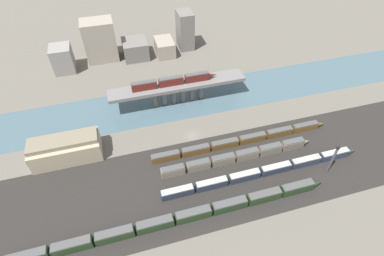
{
  "coord_description": "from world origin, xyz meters",
  "views": [
    {
      "loc": [
        -25.43,
        -88.45,
        93.94
      ],
      "look_at": [
        0.0,
        0.52,
        4.23
      ],
      "focal_mm": 28.0,
      "sensor_mm": 36.0,
      "label": 1
    }
  ],
  "objects": [
    {
      "name": "warehouse_building",
      "position": [
        -51.94,
        2.29,
        4.93
      ],
      "size": [
        26.93,
        11.98,
        10.37
      ],
      "color": "tan",
      "rests_on": "ground"
    },
    {
      "name": "city_block_left",
      "position": [
        -32.7,
        76.14,
        11.61
      ],
      "size": [
        17.41,
        12.5,
        23.22
      ],
      "primitive_type": "cube",
      "color": "gray",
      "rests_on": "ground"
    },
    {
      "name": "train_yard_near",
      "position": [
        -15.7,
        -38.08,
        2.0
      ],
      "size": [
        109.34,
        3.08,
        4.05
      ],
      "color": "#23381E",
      "rests_on": "ground"
    },
    {
      "name": "city_block_far_right",
      "position": [
        17.31,
        76.24,
        11.1
      ],
      "size": [
        8.73,
        12.37,
        22.2
      ],
      "primitive_type": "cube",
      "color": "slate",
      "rests_on": "ground"
    },
    {
      "name": "train_yard_mid",
      "position": [
        20.54,
        -27.86,
        1.79
      ],
      "size": [
        81.93,
        2.65,
        3.65
      ],
      "color": "#2D384C",
      "rests_on": "ground"
    },
    {
      "name": "city_block_far_left",
      "position": [
        -54.02,
        69.29,
        7.21
      ],
      "size": [
        10.87,
        11.98,
        14.42
      ],
      "primitive_type": "cube",
      "color": "gray",
      "rests_on": "ground"
    },
    {
      "name": "train_on_bridge",
      "position": [
        -1.96,
        25.04,
        12.55
      ],
      "size": [
        40.92,
        2.66,
        4.04
      ],
      "color": "#5B1E19",
      "rests_on": "bridge"
    },
    {
      "name": "railbed_yard",
      "position": [
        0.0,
        -24.0,
        0.0
      ],
      "size": [
        280.0,
        42.0,
        0.01
      ],
      "primitive_type": "cube",
      "color": "#282623",
      "rests_on": "ground"
    },
    {
      "name": "train_yard_outer",
      "position": [
        19.06,
        -10.07,
        1.69
      ],
      "size": [
        79.33,
        2.65,
        3.45
      ],
      "color": "brown",
      "rests_on": "ground"
    },
    {
      "name": "city_block_center",
      "position": [
        -13.9,
        72.91,
        5.13
      ],
      "size": [
        13.99,
        14.97,
        10.26
      ],
      "primitive_type": "cube",
      "color": "slate",
      "rests_on": "ground"
    },
    {
      "name": "train_yard_far",
      "position": [
        13.89,
        -18.14,
        1.98
      ],
      "size": [
        64.14,
        2.89,
        4.04
      ],
      "color": "gray",
      "rests_on": "ground"
    },
    {
      "name": "ground_plane",
      "position": [
        0.0,
        0.0,
        0.0
      ],
      "size": [
        400.0,
        400.0,
        0.0
      ],
      "primitive_type": "plane",
      "color": "#666056"
    },
    {
      "name": "signal_tower",
      "position": [
        44.91,
        -33.62,
        7.29
      ],
      "size": [
        1.0,
        0.89,
        14.72
      ],
      "color": "#4C4C51",
      "rests_on": "ground"
    },
    {
      "name": "river_water",
      "position": [
        0.0,
        25.04,
        0.0
      ],
      "size": [
        320.0,
        27.64,
        0.01
      ],
      "primitive_type": "cube",
      "color": "#47606B",
      "rests_on": "ground"
    },
    {
      "name": "bridge",
      "position": [
        -0.0,
        25.04,
        8.16
      ],
      "size": [
        65.71,
        9.1,
        10.58
      ],
      "color": "slate",
      "rests_on": "ground"
    },
    {
      "name": "city_block_right",
      "position": [
        3.27,
        71.45,
        4.44
      ],
      "size": [
        10.34,
        15.22,
        8.89
      ],
      "primitive_type": "cube",
      "color": "gray",
      "rests_on": "ground"
    }
  ]
}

